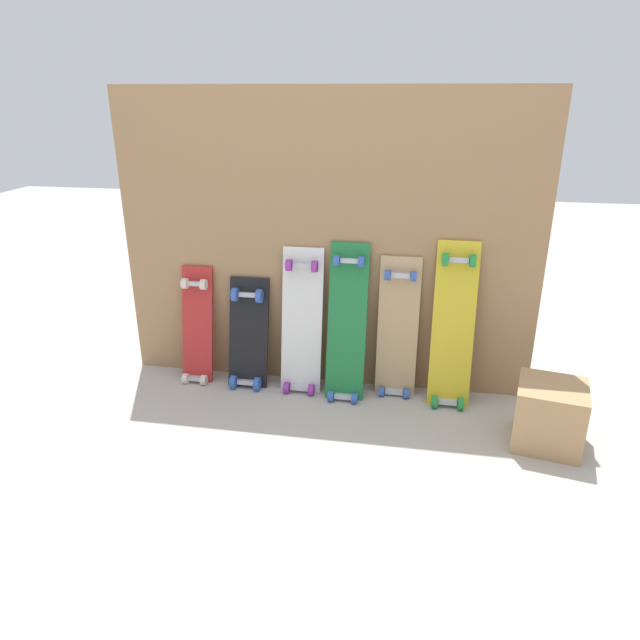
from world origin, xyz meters
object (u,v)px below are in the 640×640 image
Objects in this scene: skateboard_white at (302,327)px; skateboard_yellow at (453,332)px; skateboard_green at (347,329)px; wooden_crate at (549,415)px; skateboard_red at (197,331)px; skateboard_black at (248,339)px; skateboard_natural at (397,334)px.

skateboard_white is 0.76m from skateboard_yellow.
wooden_crate is (0.95, -0.31, -0.21)m from skateboard_green.
skateboard_yellow is 3.05× the size of wooden_crate.
skateboard_white is (0.58, -0.00, 0.07)m from skateboard_red.
skateboard_white is at bearing 179.25° from skateboard_yellow.
skateboard_yellow is 0.59m from wooden_crate.
wooden_crate is at bearing -18.31° from skateboard_green.
skateboard_red is 1.35m from skateboard_yellow.
skateboard_red is at bearing 178.09° from skateboard_green.
skateboard_yellow reaches higher than skateboard_black.
skateboard_white is 0.93× the size of skateboard_yellow.
skateboard_black is 0.79m from skateboard_natural.
skateboard_black is 0.74× the size of skateboard_green.
skateboard_green is 1.08× the size of skateboard_natural.
skateboard_red is 1.81m from wooden_crate.
skateboard_natural is at bearing 171.53° from skateboard_yellow.
skateboard_yellow is at bearing -0.23° from skateboard_black.
skateboard_black is 1.06m from skateboard_yellow.
skateboard_yellow is (0.76, -0.01, 0.03)m from skateboard_white.
skateboard_yellow is (0.53, 0.02, 0.02)m from skateboard_green.
skateboard_black reaches higher than wooden_crate.
wooden_crate is (1.48, -0.33, -0.11)m from skateboard_black.
skateboard_yellow is at bearing -0.50° from skateboard_red.
wooden_crate is at bearing -37.79° from skateboard_yellow.
skateboard_green is at bearing -167.62° from skateboard_natural.
skateboard_red is at bearing -178.47° from skateboard_natural.
skateboard_green is (0.82, -0.03, 0.08)m from skateboard_red.
skateboard_white is 0.24m from skateboard_green.
skateboard_natural is 0.90× the size of skateboard_yellow.
skateboard_green reaches higher than skateboard_red.
skateboard_red is 1.08× the size of skateboard_black.
skateboard_yellow reaches higher than skateboard_green.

